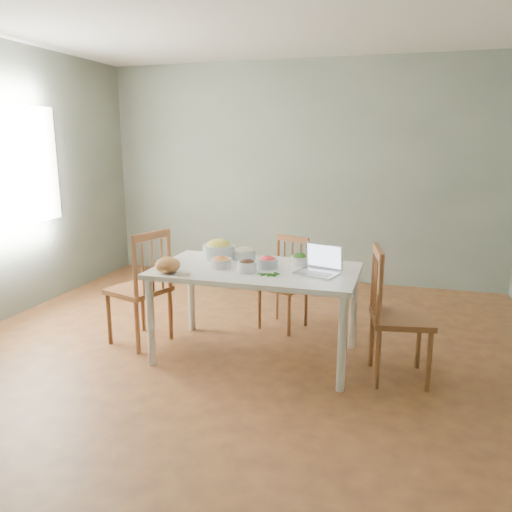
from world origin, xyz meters
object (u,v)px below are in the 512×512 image
(chair_far, at_px, (283,284))
(laptop, at_px, (317,260))
(bowl_squash, at_px, (219,249))
(chair_right, at_px, (401,315))
(dining_table, at_px, (256,313))
(chair_left, at_px, (138,287))
(bread_boule, at_px, (168,265))

(chair_far, height_order, laptop, laptop)
(bowl_squash, bearing_deg, chair_right, -11.45)
(chair_right, bearing_deg, chair_far, 44.81)
(chair_far, distance_m, laptop, 0.96)
(bowl_squash, xyz_separation_m, laptop, (0.90, -0.28, 0.03))
(dining_table, height_order, chair_far, chair_far)
(chair_left, relative_size, bowl_squash, 3.64)
(bread_boule, height_order, bowl_squash, bowl_squash)
(chair_left, height_order, bread_boule, chair_left)
(dining_table, height_order, laptop, laptop)
(chair_left, distance_m, bowl_squash, 0.78)
(dining_table, bearing_deg, chair_right, -3.51)
(dining_table, xyz_separation_m, chair_right, (1.14, -0.07, 0.12))
(chair_left, xyz_separation_m, laptop, (1.57, -0.04, 0.36))
(chair_far, bearing_deg, chair_left, -129.82)
(chair_left, bearing_deg, chair_right, 107.22)
(chair_right, relative_size, bowl_squash, 3.59)
(chair_left, relative_size, bread_boule, 5.31)
(bread_boule, bearing_deg, chair_far, 57.00)
(dining_table, xyz_separation_m, bread_boule, (-0.61, -0.33, 0.44))
(dining_table, xyz_separation_m, chair_left, (-1.07, 0.00, 0.13))
(chair_left, xyz_separation_m, chair_right, (2.21, -0.07, -0.01))
(laptop, bearing_deg, chair_left, -164.54)
(bread_boule, distance_m, laptop, 1.15)
(chair_far, distance_m, bread_boule, 1.29)
(chair_left, relative_size, laptop, 3.26)
(bread_boule, bearing_deg, chair_right, 8.47)
(bread_boule, bearing_deg, bowl_squash, 70.39)
(chair_far, relative_size, chair_left, 0.85)
(bowl_squash, bearing_deg, chair_left, -160.24)
(chair_far, relative_size, laptop, 2.78)
(chair_right, height_order, laptop, chair_right)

